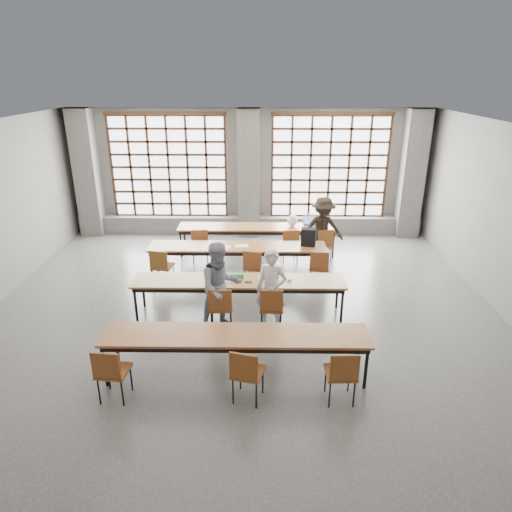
{
  "coord_description": "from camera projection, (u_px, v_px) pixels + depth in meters",
  "views": [
    {
      "loc": [
        0.37,
        -7.32,
        4.36
      ],
      "look_at": [
        0.27,
        0.4,
        1.25
      ],
      "focal_mm": 32.0,
      "sensor_mm": 36.0,
      "label": 1
    }
  ],
  "objects": [
    {
      "name": "plastic_bag",
      "position": [
        292.0,
        220.0,
        11.57
      ],
      "size": [
        0.27,
        0.22,
        0.29
      ],
      "primitive_type": "ellipsoid",
      "rotation": [
        0.0,
        0.0,
        0.06
      ],
      "color": "white",
      "rests_on": "desk_row_a"
    },
    {
      "name": "chair_mid_centre",
      "position": [
        254.0,
        265.0,
        9.77
      ],
      "size": [
        0.51,
        0.51,
        0.88
      ],
      "color": "brown",
      "rests_on": "floor"
    },
    {
      "name": "student_male",
      "position": [
        271.0,
        290.0,
        8.11
      ],
      "size": [
        0.64,
        0.52,
        1.53
      ],
      "primitive_type": "imported",
      "rotation": [
        0.0,
        0.0,
        -0.31
      ],
      "color": "silver",
      "rests_on": "floor"
    },
    {
      "name": "student_female",
      "position": [
        221.0,
        287.0,
        8.1
      ],
      "size": [
        0.99,
        0.9,
        1.66
      ],
      "primitive_type": "imported",
      "rotation": [
        0.0,
        0.0,
        0.41
      ],
      "color": "#181F4A",
      "rests_on": "floor"
    },
    {
      "name": "desk_row_b",
      "position": [
        237.0,
        249.0,
        10.31
      ],
      "size": [
        4.0,
        0.7,
        0.73
      ],
      "color": "brown",
      "rests_on": "floor"
    },
    {
      "name": "backpack",
      "position": [
        308.0,
        237.0,
        10.24
      ],
      "size": [
        0.36,
        0.26,
        0.4
      ],
      "primitive_type": "cube",
      "rotation": [
        0.0,
        0.0,
        -0.22
      ],
      "color": "black",
      "rests_on": "desk_row_b"
    },
    {
      "name": "ceiling",
      "position": [
        239.0,
        132.0,
        7.12
      ],
      "size": [
        11.0,
        11.0,
        0.0
      ],
      "primitive_type": "plane",
      "rotation": [
        3.14,
        0.0,
        0.0
      ],
      "color": "silver",
      "rests_on": "floor"
    },
    {
      "name": "wall_back",
      "position": [
        249.0,
        172.0,
        12.87
      ],
      "size": [
        10.0,
        0.0,
        10.0
      ],
      "primitive_type": "plane",
      "rotation": [
        1.57,
        0.0,
        0.0
      ],
      "color": "#5F5F5D",
      "rests_on": "floor"
    },
    {
      "name": "chair_near_left",
      "position": [
        111.0,
        369.0,
        6.32
      ],
      "size": [
        0.46,
        0.46,
        0.88
      ],
      "color": "brown",
      "rests_on": "floor"
    },
    {
      "name": "desk_row_a",
      "position": [
        257.0,
        229.0,
        11.62
      ],
      "size": [
        4.0,
        0.7,
        0.73
      ],
      "color": "brown",
      "rests_on": "floor"
    },
    {
      "name": "chair_back_right",
      "position": [
        324.0,
        242.0,
        11.06
      ],
      "size": [
        0.53,
        0.53,
        0.88
      ],
      "color": "brown",
      "rests_on": "floor"
    },
    {
      "name": "red_pouch",
      "position": [
        113.0,
        368.0,
        6.41
      ],
      "size": [
        0.21,
        0.1,
        0.06
      ],
      "primitive_type": "cube",
      "rotation": [
        0.0,
        0.0,
        -0.1
      ],
      "color": "#B41627",
      "rests_on": "chair_near_left"
    },
    {
      "name": "chair_front_left",
      "position": [
        221.0,
        305.0,
        8.09
      ],
      "size": [
        0.44,
        0.45,
        0.88
      ],
      "color": "brown",
      "rests_on": "floor"
    },
    {
      "name": "desk_row_d",
      "position": [
        236.0,
        338.0,
        6.84
      ],
      "size": [
        4.0,
        0.7,
        0.73
      ],
      "color": "brown",
      "rests_on": "floor"
    },
    {
      "name": "laptop_back",
      "position": [
        310.0,
        223.0,
        11.65
      ],
      "size": [
        0.36,
        0.31,
        0.26
      ],
      "color": "silver",
      "rests_on": "desk_row_a"
    },
    {
      "name": "chair_back_left",
      "position": [
        200.0,
        242.0,
        11.1
      ],
      "size": [
        0.47,
        0.47,
        0.88
      ],
      "color": "brown",
      "rests_on": "floor"
    },
    {
      "name": "column_left",
      "position": [
        87.0,
        174.0,
        12.67
      ],
      "size": [
        0.6,
        0.55,
        3.5
      ],
      "primitive_type": "cube",
      "color": "#535351",
      "rests_on": "floor"
    },
    {
      "name": "window_right",
      "position": [
        329.0,
        168.0,
        12.71
      ],
      "size": [
        3.32,
        0.12,
        3.0
      ],
      "color": "white",
      "rests_on": "wall_back"
    },
    {
      "name": "laptop_front",
      "position": [
        269.0,
        275.0,
        8.66
      ],
      "size": [
        0.43,
        0.39,
        0.26
      ],
      "color": "silver",
      "rests_on": "desk_row_c"
    },
    {
      "name": "mouse",
      "position": [
        289.0,
        280.0,
        8.56
      ],
      "size": [
        0.11,
        0.09,
        0.04
      ],
      "primitive_type": "ellipsoid",
      "rotation": [
        0.0,
        0.0,
        -0.34
      ],
      "color": "white",
      "rests_on": "desk_row_c"
    },
    {
      "name": "paper_sheet_c",
      "position": [
        242.0,
        246.0,
        10.29
      ],
      "size": [
        0.33,
        0.26,
        0.0
      ],
      "primitive_type": "cube",
      "rotation": [
        0.0,
        0.0,
        0.19
      ],
      "color": "silver",
      "rests_on": "desk_row_b"
    },
    {
      "name": "chair_near_right",
      "position": [
        342.0,
        371.0,
        6.28
      ],
      "size": [
        0.44,
        0.44,
        0.88
      ],
      "color": "brown",
      "rests_on": "floor"
    },
    {
      "name": "student_back",
      "position": [
        323.0,
        230.0,
        11.08
      ],
      "size": [
        1.16,
        0.82,
        1.63
      ],
      "primitive_type": "imported",
      "rotation": [
        0.0,
        0.0,
        0.22
      ],
      "color": "black",
      "rests_on": "floor"
    },
    {
      "name": "column_mid",
      "position": [
        249.0,
        174.0,
        12.61
      ],
      "size": [
        0.6,
        0.55,
        3.5
      ],
      "primitive_type": "cube",
      "color": "#535351",
      "rests_on": "floor"
    },
    {
      "name": "chair_front_right",
      "position": [
        271.0,
        305.0,
        8.08
      ],
      "size": [
        0.42,
        0.43,
        0.88
      ],
      "color": "brown",
      "rests_on": "floor"
    },
    {
      "name": "chair_back_mid",
      "position": [
        290.0,
        242.0,
        11.07
      ],
      "size": [
        0.47,
        0.47,
        0.88
      ],
      "color": "brown",
      "rests_on": "floor"
    },
    {
      "name": "phone",
      "position": [
        248.0,
        282.0,
        8.5
      ],
      "size": [
        0.14,
        0.07,
        0.01
      ],
      "primitive_type": "cube",
      "rotation": [
        0.0,
        0.0,
        0.1
      ],
      "color": "black",
      "rests_on": "desk_row_c"
    },
    {
      "name": "chair_mid_left",
      "position": [
        161.0,
        264.0,
        9.8
      ],
      "size": [
        0.49,
        0.49,
        0.88
      ],
      "color": "brown",
      "rests_on": "floor"
    },
    {
      "name": "paper_sheet_a",
      "position": [
        211.0,
        245.0,
        10.34
      ],
      "size": [
        0.32,
        0.25,
        0.0
      ],
      "primitive_type": "cube",
      "rotation": [
        0.0,
        0.0,
        0.13
      ],
      "color": "white",
      "rests_on": "desk_row_b"
    },
    {
      "name": "sill_ledge",
      "position": [
        249.0,
        225.0,
        13.25
      ],
      "size": [
        9.8,
        0.35,
        0.5
      ],
      "primitive_type": "cube",
      "color": "#535351",
      "rests_on": "floor"
    },
    {
      "name": "chair_near_mid",
      "position": [
        246.0,
        370.0,
        6.3
      ],
      "size": [
        0.52,
        0.52,
        0.88
      ],
      "color": "brown",
      "rests_on": "floor"
    },
    {
      "name": "floor",
      "position": [
        241.0,
        327.0,
        8.42
      ],
      "size": [
        11.0,
        11.0,
        0.0
      ],
      "primitive_type": "plane",
      "color": "#4A4A47",
      "rests_on": "ground"
    },
    {
      "name": "paper_sheet_b",
      "position": [
        224.0,
        246.0,
        10.24
      ],
      "size": [
        0.35,
        0.31,
        0.0
      ],
      "primitive_type": "cube",
      "rotation": [
        0.0,
        0.0,
        -0.39
      ],
      "color": "white",
      "rests_on": "desk_row_b"
    },
    {
      "name": "window_left",
      "position": [
        169.0,
        167.0,
        12.77
      ],
      "size": [
        3.32,
        0.12,
        3.0
      ],
      "color": "white",
      "rests_on": "wall_back"
    },
    {
      "name": "desk_row_c",
      "position": [
        239.0,
        283.0,
        8.62
      ],
      "size": [
        4.0,
        0.7,
        0.73
      ],
      "color": "brown",
      "rests_on": "floor"
    },
    {
      "name": "green_box",
      "position": [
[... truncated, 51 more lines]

